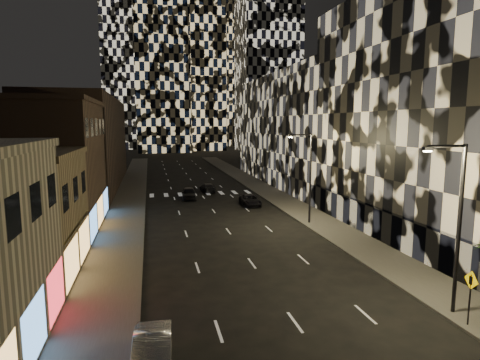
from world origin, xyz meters
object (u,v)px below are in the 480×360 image
car_silver_parked (152,354)px  car_dark_rightlane (250,200)px  car_dark_midlane (189,193)px  streetlight_far (308,172)px  ped_sign (471,288)px  streetlight_near (456,217)px  car_dark_oncoming (208,188)px

car_silver_parked → car_dark_rightlane: 33.92m
car_silver_parked → car_dark_rightlane: (12.13, 31.68, -0.09)m
car_dark_midlane → car_dark_rightlane: bearing=-36.4°
streetlight_far → car_dark_rightlane: (-3.42, 10.14, -4.70)m
streetlight_far → car_dark_midlane: bearing=122.7°
car_dark_midlane → ped_sign: (10.37, -37.60, 1.27)m
car_silver_parked → car_dark_rightlane: car_silver_parked is taller
car_dark_midlane → ped_sign: size_ratio=1.64×
ped_sign → streetlight_far: bearing=94.1°
streetlight_near → car_dark_rightlane: bearing=96.5°
car_dark_oncoming → car_dark_rightlane: 11.58m
streetlight_near → car_dark_rightlane: 30.70m
streetlight_far → ped_sign: streetlight_far is taller
car_silver_parked → car_dark_oncoming: bearing=81.9°
car_silver_parked → ped_sign: bearing=3.6°
car_dark_midlane → ped_sign: ped_sign is taller
streetlight_far → ped_sign: 21.63m
car_dark_midlane → car_dark_oncoming: bearing=61.2°
car_dark_oncoming → ped_sign: size_ratio=1.61×
streetlight_near → car_silver_parked: bearing=-174.4°
car_silver_parked → car_dark_rightlane: bearing=72.1°
streetlight_far → ped_sign: size_ratio=3.23×
streetlight_near → car_dark_midlane: bearing=106.1°
car_silver_parked → car_dark_oncoming: (8.34, 42.62, -0.09)m
car_silver_parked → car_dark_midlane: 38.11m
car_dark_oncoming → ped_sign: ped_sign is taller
car_silver_parked → car_dark_midlane: car_dark_midlane is taller
streetlight_far → car_silver_parked: streetlight_far is taller
car_dark_midlane → car_dark_rightlane: size_ratio=0.97×
car_dark_midlane → car_dark_oncoming: car_dark_midlane is taller
car_silver_parked → ped_sign: 15.55m
streetlight_near → car_dark_oncoming: streetlight_near is taller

